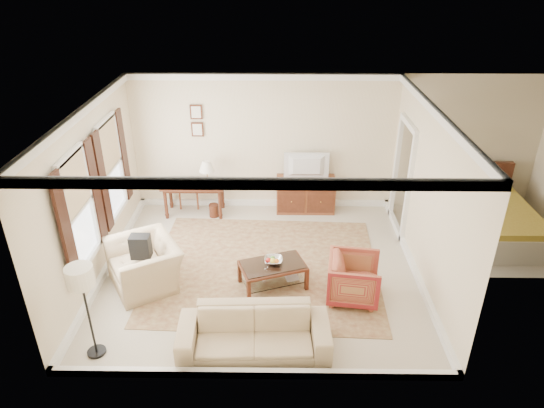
{
  "coord_description": "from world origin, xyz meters",
  "views": [
    {
      "loc": [
        0.3,
        -7.1,
        5.01
      ],
      "look_at": [
        0.2,
        0.3,
        1.15
      ],
      "focal_mm": 32.0,
      "sensor_mm": 36.0,
      "label": 1
    }
  ],
  "objects_px": {
    "club_armchair": "(144,258)",
    "coffee_table": "(273,269)",
    "sideboard": "(306,194)",
    "sofa": "(254,327)",
    "writing_desk": "(194,188)",
    "striped_armchair": "(354,277)",
    "tv": "(307,159)"
  },
  "relations": [
    {
      "from": "writing_desk",
      "to": "tv",
      "type": "height_order",
      "value": "tv"
    },
    {
      "from": "tv",
      "to": "sofa",
      "type": "relative_size",
      "value": 0.43
    },
    {
      "from": "striped_armchair",
      "to": "writing_desk",
      "type": "bearing_deg",
      "value": 54.73
    },
    {
      "from": "sideboard",
      "to": "writing_desk",
      "type": "bearing_deg",
      "value": -176.26
    },
    {
      "from": "sideboard",
      "to": "sofa",
      "type": "xyz_separation_m",
      "value": [
        -0.92,
        -4.19,
        0.03
      ]
    },
    {
      "from": "sideboard",
      "to": "sofa",
      "type": "relative_size",
      "value": 0.59
    },
    {
      "from": "sideboard",
      "to": "striped_armchair",
      "type": "xyz_separation_m",
      "value": [
        0.63,
        -3.01,
        0.03
      ]
    },
    {
      "from": "club_armchair",
      "to": "sofa",
      "type": "xyz_separation_m",
      "value": [
        1.89,
        -1.52,
        -0.1
      ]
    },
    {
      "from": "writing_desk",
      "to": "sideboard",
      "type": "bearing_deg",
      "value": 3.74
    },
    {
      "from": "sideboard",
      "to": "tv",
      "type": "relative_size",
      "value": 1.38
    },
    {
      "from": "sideboard",
      "to": "tv",
      "type": "distance_m",
      "value": 0.83
    },
    {
      "from": "sofa",
      "to": "tv",
      "type": "bearing_deg",
      "value": 75.38
    },
    {
      "from": "writing_desk",
      "to": "sideboard",
      "type": "distance_m",
      "value": 2.38
    },
    {
      "from": "tv",
      "to": "sofa",
      "type": "height_order",
      "value": "tv"
    },
    {
      "from": "tv",
      "to": "sofa",
      "type": "xyz_separation_m",
      "value": [
        -0.92,
        -4.17,
        -0.8
      ]
    },
    {
      "from": "striped_armchair",
      "to": "club_armchair",
      "type": "distance_m",
      "value": 3.45
    },
    {
      "from": "tv",
      "to": "coffee_table",
      "type": "height_order",
      "value": "tv"
    },
    {
      "from": "striped_armchair",
      "to": "sofa",
      "type": "bearing_deg",
      "value": 135.84
    },
    {
      "from": "striped_armchair",
      "to": "sofa",
      "type": "distance_m",
      "value": 1.95
    },
    {
      "from": "coffee_table",
      "to": "club_armchair",
      "type": "xyz_separation_m",
      "value": [
        -2.14,
        0.05,
        0.18
      ]
    },
    {
      "from": "coffee_table",
      "to": "striped_armchair",
      "type": "relative_size",
      "value": 1.46
    },
    {
      "from": "tv",
      "to": "striped_armchair",
      "type": "relative_size",
      "value": 1.09
    },
    {
      "from": "writing_desk",
      "to": "sofa",
      "type": "distance_m",
      "value": 4.29
    },
    {
      "from": "sideboard",
      "to": "sofa",
      "type": "bearing_deg",
      "value": -102.34
    },
    {
      "from": "writing_desk",
      "to": "sofa",
      "type": "bearing_deg",
      "value": -70.22
    },
    {
      "from": "club_armchair",
      "to": "coffee_table",
      "type": "bearing_deg",
      "value": 57.93
    },
    {
      "from": "tv",
      "to": "coffee_table",
      "type": "bearing_deg",
      "value": 75.98
    },
    {
      "from": "sideboard",
      "to": "club_armchair",
      "type": "relative_size",
      "value": 1.05
    },
    {
      "from": "coffee_table",
      "to": "club_armchair",
      "type": "distance_m",
      "value": 2.14
    },
    {
      "from": "coffee_table",
      "to": "sofa",
      "type": "xyz_separation_m",
      "value": [
        -0.24,
        -1.48,
        0.07
      ]
    },
    {
      "from": "writing_desk",
      "to": "coffee_table",
      "type": "distance_m",
      "value": 3.08
    },
    {
      "from": "striped_armchair",
      "to": "club_armchair",
      "type": "height_order",
      "value": "club_armchair"
    }
  ]
}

